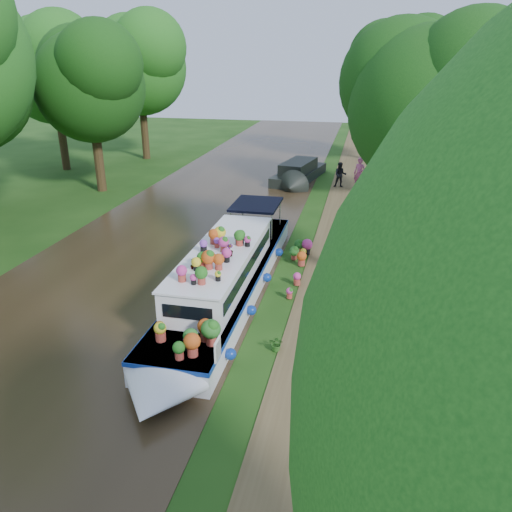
{
  "coord_description": "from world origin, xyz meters",
  "views": [
    {
      "loc": [
        2.05,
        -13.05,
        7.77
      ],
      "look_at": [
        -1.36,
        2.49,
        1.3
      ],
      "focal_mm": 35.0,
      "sensor_mm": 36.0,
      "label": 1
    }
  ],
  "objects_px": {
    "second_boat": "(298,173)",
    "pedestrian_pink": "(359,174)",
    "plant_boat": "(223,278)",
    "pedestrian_dark": "(340,175)"
  },
  "relations": [
    {
      "from": "pedestrian_pink",
      "to": "pedestrian_dark",
      "type": "relative_size",
      "value": 1.24
    },
    {
      "from": "plant_boat",
      "to": "pedestrian_dark",
      "type": "xyz_separation_m",
      "value": [
        2.88,
        16.4,
        -0.05
      ]
    },
    {
      "from": "plant_boat",
      "to": "pedestrian_dark",
      "type": "bearing_deg",
      "value": 80.03
    },
    {
      "from": "second_boat",
      "to": "pedestrian_dark",
      "type": "relative_size",
      "value": 4.59
    },
    {
      "from": "plant_boat",
      "to": "second_boat",
      "type": "distance_m",
      "value": 17.53
    },
    {
      "from": "plant_boat",
      "to": "pedestrian_dark",
      "type": "distance_m",
      "value": 16.65
    },
    {
      "from": "second_boat",
      "to": "plant_boat",
      "type": "bearing_deg",
      "value": -79.15
    },
    {
      "from": "second_boat",
      "to": "pedestrian_pink",
      "type": "relative_size",
      "value": 3.69
    },
    {
      "from": "second_boat",
      "to": "pedestrian_pink",
      "type": "bearing_deg",
      "value": -8.41
    },
    {
      "from": "plant_boat",
      "to": "pedestrian_pink",
      "type": "height_order",
      "value": "plant_boat"
    }
  ]
}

